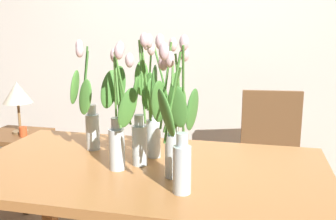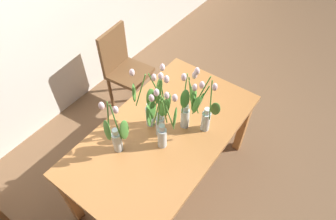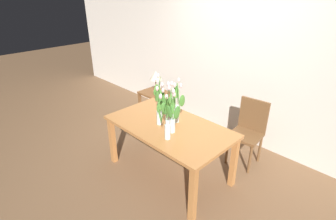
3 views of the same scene
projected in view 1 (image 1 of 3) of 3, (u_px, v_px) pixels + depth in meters
The scene contains 12 objects.
room_wall_rear at pixel (200, 28), 3.01m from camera, with size 9.00×0.10×2.70m, color silver.
dining_table at pixel (146, 185), 1.71m from camera, with size 1.60×0.90×0.74m.
tulip_vase_0 at pixel (144, 118), 1.67m from camera, with size 0.14×0.19×0.58m.
tulip_vase_1 at pixel (119, 117), 1.61m from camera, with size 0.23×0.19×0.55m.
tulip_vase_2 at pixel (155, 117), 1.78m from camera, with size 0.25×0.17×0.56m.
tulip_vase_3 at pixel (173, 128), 1.50m from camera, with size 0.20×0.16×0.58m.
tulip_vase_4 at pixel (176, 137), 1.38m from camera, with size 0.17×0.24×0.58m.
tulip_vase_5 at pixel (89, 115), 1.87m from camera, with size 0.16×0.14×0.55m.
dining_chair at pixel (271, 153), 2.54m from camera, with size 0.44×0.44×0.93m.
side_table at pixel (16, 148), 2.95m from camera, with size 0.44×0.44×0.55m.
table_lamp at pixel (17, 94), 2.87m from camera, with size 0.22×0.22×0.40m.
pillar_candle at pixel (23, 132), 2.83m from camera, with size 0.06×0.06×0.07m, color #CC4C23.
Camera 1 is at (0.47, -1.53, 1.34)m, focal length 40.53 mm.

